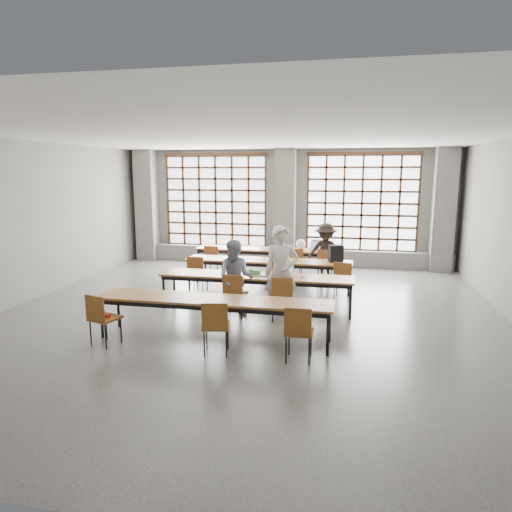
{
  "coord_description": "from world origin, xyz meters",
  "views": [
    {
      "loc": [
        1.93,
        -8.48,
        2.83
      ],
      "look_at": [
        0.09,
        0.4,
        1.14
      ],
      "focal_mm": 32.0,
      "sensor_mm": 36.0,
      "label": 1
    }
  ],
  "objects_px": {
    "chair_front_right": "(281,294)",
    "chair_near_right": "(299,328)",
    "chair_mid_right": "(343,277)",
    "student_male": "(281,273)",
    "chair_back_left": "(213,258)",
    "laptop_front": "(284,272)",
    "chair_back_right": "(325,262)",
    "red_pouch": "(105,315)",
    "chair_mid_centre": "(281,274)",
    "backpack": "(336,254)",
    "mouse": "(302,276)",
    "chair_near_left": "(101,315)",
    "desk_row_c": "(256,278)",
    "chair_mid_left": "(197,270)",
    "desk_row_a": "(268,251)",
    "phone": "(264,276)",
    "student_back": "(326,253)",
    "laptop_back": "(317,247)",
    "desk_row_b": "(268,262)",
    "chair_back_mid": "(295,261)",
    "student_female": "(236,278)",
    "chair_front_left": "(234,291)",
    "chair_near_mid": "(216,322)",
    "green_box": "(255,272)",
    "desk_row_d": "(214,302)",
    "plastic_bag": "(301,244)"
  },
  "relations": [
    {
      "from": "laptop_back",
      "to": "mouse",
      "type": "xyz_separation_m",
      "value": [
        -0.06,
        -3.39,
        -0.04
      ]
    },
    {
      "from": "chair_near_left",
      "to": "phone",
      "type": "xyz_separation_m",
      "value": [
        2.24,
        2.4,
        0.2
      ]
    },
    {
      "from": "green_box",
      "to": "phone",
      "type": "distance_m",
      "value": 0.29
    },
    {
      "from": "backpack",
      "to": "chair_front_left",
      "type": "bearing_deg",
      "value": -148.51
    },
    {
      "from": "desk_row_a",
      "to": "chair_near_left",
      "type": "distance_m",
      "value": 6.02
    },
    {
      "from": "desk_row_c",
      "to": "student_female",
      "type": "height_order",
      "value": "student_female"
    },
    {
      "from": "desk_row_c",
      "to": "laptop_front",
      "type": "height_order",
      "value": "laptop_front"
    },
    {
      "from": "desk_row_c",
      "to": "chair_near_right",
      "type": "distance_m",
      "value": 2.76
    },
    {
      "from": "chair_mid_left",
      "to": "student_back",
      "type": "bearing_deg",
      "value": 30.46
    },
    {
      "from": "backpack",
      "to": "desk_row_b",
      "type": "bearing_deg",
      "value": 161.49
    },
    {
      "from": "chair_front_right",
      "to": "chair_near_right",
      "type": "relative_size",
      "value": 1.0
    },
    {
      "from": "chair_near_left",
      "to": "laptop_front",
      "type": "bearing_deg",
      "value": 44.9
    },
    {
      "from": "student_back",
      "to": "chair_mid_centre",
      "type": "bearing_deg",
      "value": -120.41
    },
    {
      "from": "chair_mid_centre",
      "to": "mouse",
      "type": "distance_m",
      "value": 1.24
    },
    {
      "from": "chair_mid_centre",
      "to": "mouse",
      "type": "relative_size",
      "value": 8.98
    },
    {
      "from": "chair_mid_centre",
      "to": "chair_front_right",
      "type": "xyz_separation_m",
      "value": [
        0.26,
        -1.68,
        0.0
      ]
    },
    {
      "from": "chair_mid_left",
      "to": "chair_back_mid",
      "type": "bearing_deg",
      "value": 36.67
    },
    {
      "from": "chair_mid_left",
      "to": "laptop_front",
      "type": "height_order",
      "value": "laptop_front"
    },
    {
      "from": "chair_back_left",
      "to": "laptop_front",
      "type": "relative_size",
      "value": 2.19
    },
    {
      "from": "chair_back_right",
      "to": "red_pouch",
      "type": "height_order",
      "value": "chair_back_right"
    },
    {
      "from": "chair_back_right",
      "to": "student_male",
      "type": "distance_m",
      "value": 3.22
    },
    {
      "from": "phone",
      "to": "desk_row_a",
      "type": "bearing_deg",
      "value": 98.76
    },
    {
      "from": "mouse",
      "to": "chair_near_left",
      "type": "bearing_deg",
      "value": -140.5
    },
    {
      "from": "chair_front_right",
      "to": "chair_near_right",
      "type": "bearing_deg",
      "value": -73.9
    },
    {
      "from": "desk_row_c",
      "to": "plastic_bag",
      "type": "bearing_deg",
      "value": 80.37
    },
    {
      "from": "chair_back_right",
      "to": "chair_near_left",
      "type": "height_order",
      "value": "same"
    },
    {
      "from": "desk_row_c",
      "to": "chair_front_right",
      "type": "relative_size",
      "value": 4.55
    },
    {
      "from": "chair_mid_right",
      "to": "mouse",
      "type": "bearing_deg",
      "value": -126.57
    },
    {
      "from": "chair_mid_right",
      "to": "chair_mid_left",
      "type": "bearing_deg",
      "value": -179.99
    },
    {
      "from": "chair_mid_centre",
      "to": "backpack",
      "type": "bearing_deg",
      "value": 29.61
    },
    {
      "from": "chair_back_right",
      "to": "chair_front_left",
      "type": "height_order",
      "value": "same"
    },
    {
      "from": "student_back",
      "to": "desk_row_a",
      "type": "bearing_deg",
      "value": 160.06
    },
    {
      "from": "desk_row_d",
      "to": "chair_front_right",
      "type": "bearing_deg",
      "value": 52.51
    },
    {
      "from": "chair_near_mid",
      "to": "chair_front_left",
      "type": "bearing_deg",
      "value": 95.48
    },
    {
      "from": "desk_row_a",
      "to": "green_box",
      "type": "distance_m",
      "value": 3.2
    },
    {
      "from": "chair_near_right",
      "to": "laptop_front",
      "type": "relative_size",
      "value": 2.19
    },
    {
      "from": "desk_row_a",
      "to": "desk_row_b",
      "type": "bearing_deg",
      "value": -79.55
    },
    {
      "from": "chair_back_mid",
      "to": "student_male",
      "type": "relative_size",
      "value": 0.48
    },
    {
      "from": "student_male",
      "to": "phone",
      "type": "xyz_separation_m",
      "value": [
        -0.42,
        0.4,
        -0.17
      ]
    },
    {
      "from": "chair_mid_centre",
      "to": "plastic_bag",
      "type": "xyz_separation_m",
      "value": [
        0.2,
        2.26,
        0.34
      ]
    },
    {
      "from": "student_male",
      "to": "mouse",
      "type": "height_order",
      "value": "student_male"
    },
    {
      "from": "student_female",
      "to": "laptop_back",
      "type": "bearing_deg",
      "value": 65.62
    },
    {
      "from": "chair_back_right",
      "to": "chair_front_left",
      "type": "bearing_deg",
      "value": -115.66
    },
    {
      "from": "phone",
      "to": "chair_near_right",
      "type": "bearing_deg",
      "value": -67.79
    },
    {
      "from": "chair_mid_right",
      "to": "backpack",
      "type": "xyz_separation_m",
      "value": [
        -0.19,
        0.68,
        0.39
      ]
    },
    {
      "from": "chair_mid_right",
      "to": "student_back",
      "type": "relative_size",
      "value": 0.58
    },
    {
      "from": "chair_mid_right",
      "to": "student_male",
      "type": "height_order",
      "value": "student_male"
    },
    {
      "from": "chair_near_left",
      "to": "laptop_back",
      "type": "height_order",
      "value": "laptop_back"
    },
    {
      "from": "chair_front_left",
      "to": "chair_mid_left",
      "type": "bearing_deg",
      "value": 128.66
    },
    {
      "from": "desk_row_c",
      "to": "red_pouch",
      "type": "xyz_separation_m",
      "value": [
        -2.04,
        -2.43,
        -0.16
      ]
    }
  ]
}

